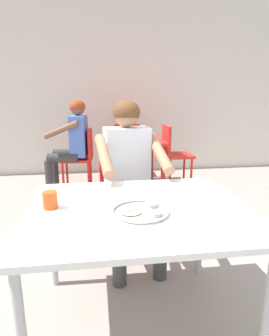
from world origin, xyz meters
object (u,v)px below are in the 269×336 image
(thali_tray, at_px, (141,211))
(chair_red_far, at_px, (127,146))
(drinking_cup, at_px, (50,199))
(table_background_red, at_px, (130,145))
(chair_foreground, at_px, (124,190))
(diner_foreground, at_px, (129,169))
(patron_background, at_px, (72,138))
(chair_red_left, at_px, (82,155))
(table_foreground, at_px, (138,219))
(chair_red_right, at_px, (173,151))

(thali_tray, bearing_deg, chair_red_far, 85.12)
(thali_tray, height_order, drinking_cup, drinking_cup)
(table_background_red, bearing_deg, chair_foreground, -98.77)
(drinking_cup, relative_size, diner_foreground, 0.07)
(chair_foreground, bearing_deg, patron_background, 108.64)
(drinking_cup, distance_m, diner_foreground, 0.80)
(drinking_cup, xyz_separation_m, chair_red_left, (0.05, 2.49, -0.28))
(diner_foreground, distance_m, chair_red_far, 2.43)
(thali_tray, relative_size, diner_foreground, 0.23)
(thali_tray, xyz_separation_m, patron_background, (-0.53, 2.58, -0.00))
(table_foreground, relative_size, chair_foreground, 1.33)
(chair_red_right, bearing_deg, thali_tray, -108.68)
(table_background_red, relative_size, chair_red_left, 1.04)
(drinking_cup, relative_size, chair_red_left, 0.11)
(diner_foreground, bearing_deg, table_foreground, -93.11)
(table_foreground, distance_m, chair_red_left, 2.58)
(chair_foreground, distance_m, chair_red_left, 1.70)
(chair_foreground, distance_m, chair_red_right, 1.86)
(chair_red_left, distance_m, patron_background, 0.27)
(chair_red_left, relative_size, patron_background, 0.69)
(thali_tray, height_order, chair_red_far, chair_red_far)
(drinking_cup, xyz_separation_m, chair_foreground, (0.47, 0.85, -0.26))
(table_foreground, distance_m, chair_red_far, 3.10)
(chair_foreground, height_order, chair_red_right, chair_foreground)
(diner_foreground, relative_size, chair_red_right, 1.44)
(thali_tray, bearing_deg, chair_red_left, 98.91)
(drinking_cup, height_order, table_background_red, drinking_cup)
(table_background_red, bearing_deg, chair_red_right, 4.24)
(drinking_cup, bearing_deg, chair_red_left, 88.87)
(drinking_cup, distance_m, patron_background, 2.45)
(chair_foreground, relative_size, chair_red_far, 1.02)
(table_foreground, xyz_separation_m, chair_red_left, (-0.41, 2.54, -0.17))
(chair_foreground, height_order, table_background_red, chair_foreground)
(thali_tray, height_order, chair_red_left, chair_red_left)
(chair_red_right, bearing_deg, chair_red_far, 138.46)
(table_foreground, bearing_deg, chair_foreground, 88.91)
(drinking_cup, bearing_deg, table_foreground, -6.26)
(chair_red_right, bearing_deg, chair_red_left, 179.77)
(chair_red_far, bearing_deg, chair_foreground, -96.74)
(chair_foreground, bearing_deg, chair_red_left, 104.39)
(thali_tray, xyz_separation_m, chair_red_left, (-0.41, 2.62, -0.25))
(table_background_red, height_order, chair_red_left, chair_red_left)
(patron_background, bearing_deg, chair_red_left, 18.39)
(thali_tray, xyz_separation_m, diner_foreground, (0.03, 0.76, 0.02))
(chair_red_left, bearing_deg, thali_tray, -81.09)
(diner_foreground, bearing_deg, chair_foreground, 95.24)
(table_foreground, distance_m, chair_red_right, 2.69)
(chair_foreground, bearing_deg, table_background_red, 81.23)
(drinking_cup, height_order, chair_red_far, chair_red_far)
(diner_foreground, xyz_separation_m, chair_red_left, (-0.44, 1.86, -0.26))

